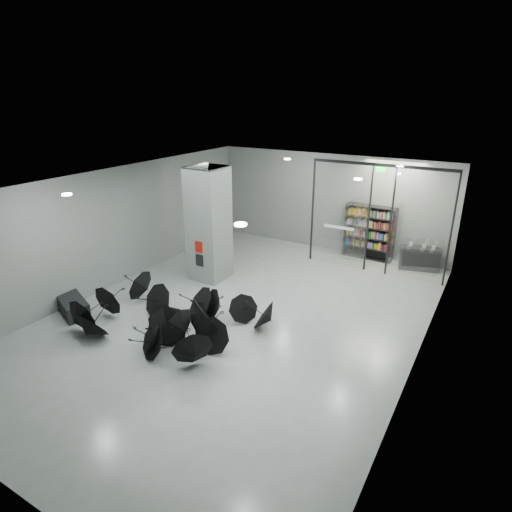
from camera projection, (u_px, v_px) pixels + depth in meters
The scene contains 10 objects.
room at pixel (238, 226), 11.83m from camera, with size 14.00×14.02×4.01m.
column at pixel (209, 224), 14.92m from camera, with size 1.20×1.20×4.00m, color slate.
fire_cabinet at pixel (199, 247), 14.65m from camera, with size 0.28×0.04×0.38m, color #A50A07.
info_panel at pixel (199, 260), 14.83m from camera, with size 0.30×0.03×0.42m, color black.
exit_sign at pixel (381, 170), 14.61m from camera, with size 0.30×0.06×0.15m, color #0CE533.
glass_partition at pixel (377, 215), 15.36m from camera, with size 5.06×0.08×4.00m.
bench at pixel (72, 306), 12.99m from camera, with size 1.51×0.65×0.48m, color black.
bookshelf at pixel (369, 232), 17.03m from camera, with size 1.97×0.39×2.17m, color black, non-canonical shape.
shop_counter at pixel (420, 258), 16.17m from camera, with size 1.43×0.57×0.86m, color black.
umbrella_cluster at pixel (173, 323), 11.86m from camera, with size 5.55×4.20×1.34m.
Camera 1 is at (6.16, -9.53, 6.30)m, focal length 30.11 mm.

